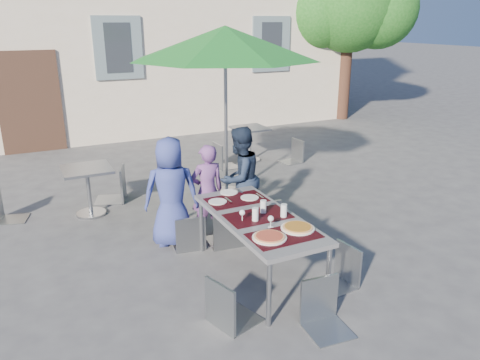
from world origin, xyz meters
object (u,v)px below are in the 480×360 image
child_0 (171,192)px  bg_chair_l_0 (2,188)px  bg_chair_r_1 (295,138)px  cafe_table_1 (250,139)px  bg_chair_l_1 (222,140)px  chair_1 (227,203)px  child_2 (240,178)px  chair_0 (188,212)px  patio_umbrella (225,44)px  bg_chair_r_0 (114,164)px  chair_5 (326,277)px  chair_3 (228,275)px  cafe_table_0 (88,183)px  chair_2 (262,195)px  pizza_near_left (269,237)px  dining_table (258,221)px  child_1 (207,191)px  chair_4 (343,244)px  pizza_near_right (298,228)px

child_0 → bg_chair_l_0: bearing=-27.3°
bg_chair_l_0 → bg_chair_r_1: 5.47m
cafe_table_1 → bg_chair_l_1: bearing=-164.2°
chair_1 → bg_chair_l_0: (-2.59, 2.16, -0.09)m
child_2 → chair_0: size_ratio=1.65×
patio_umbrella → cafe_table_1: patio_umbrella is taller
bg_chair_r_0 → bg_chair_l_1: size_ratio=1.10×
chair_0 → chair_5: bearing=-74.1°
child_0 → chair_1: (0.62, -0.37, -0.12)m
chair_3 → bg_chair_r_0: (-0.25, 3.81, 0.08)m
child_0 → cafe_table_0: child_0 is taller
chair_1 → bg_chair_l_1: (1.33, 3.13, -0.04)m
chair_2 → cafe_table_1: bearing=65.2°
bg_chair_l_0 → cafe_table_1: (4.64, 1.17, -0.03)m
child_0 → chair_0: 0.35m
pizza_near_left → chair_2: bearing=64.2°
cafe_table_0 → dining_table: bearing=-62.2°
chair_5 → child_2: bearing=83.2°
pizza_near_left → child_0: bearing=103.9°
child_0 → bg_chair_r_1: (3.45, 2.50, -0.21)m
child_2 → bg_chair_r_0: bearing=-78.2°
chair_3 → bg_chair_r_1: bearing=51.3°
child_2 → bg_chair_l_1: (0.92, 2.67, -0.16)m
dining_table → child_0: (-0.60, 1.23, 0.02)m
patio_umbrella → chair_1: bearing=-114.1°
child_1 → chair_5: child_1 is taller
cafe_table_1 → bg_chair_l_1: size_ratio=0.74×
bg_chair_l_0 → bg_chair_l_1: 4.04m
chair_0 → cafe_table_0: size_ratio=1.18×
dining_table → bg_chair_r_0: (-0.93, 3.14, -0.07)m
pizza_near_left → chair_4: chair_4 is taller
dining_table → cafe_table_0: 3.05m
pizza_near_right → chair_0: 1.64m
bg_chair_l_0 → chair_5: bearing=-56.7°
child_0 → child_2: size_ratio=0.99×
patio_umbrella → bg_chair_r_1: patio_umbrella is taller
pizza_near_left → cafe_table_0: size_ratio=0.47×
patio_umbrella → bg_chair_r_1: 3.14m
cafe_table_0 → bg_chair_l_0: size_ratio=0.85×
chair_0 → chair_5: chair_5 is taller
bg_chair_l_0 → chair_2: bearing=-35.2°
child_0 → bg_chair_l_0: (-1.97, 1.79, -0.21)m
child_2 → bg_chair_r_1: 3.42m
cafe_table_1 → chair_4: bearing=-105.3°
bg_chair_r_0 → child_0: bearing=-80.2°
child_0 → cafe_table_1: size_ratio=2.01×
patio_umbrella → cafe_table_0: (-2.16, 0.22, -1.95)m
bg_chair_r_1 → child_1: bearing=-140.1°
bg_chair_r_0 → cafe_table_1: bg_chair_r_0 is taller
chair_4 → cafe_table_0: 3.92m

